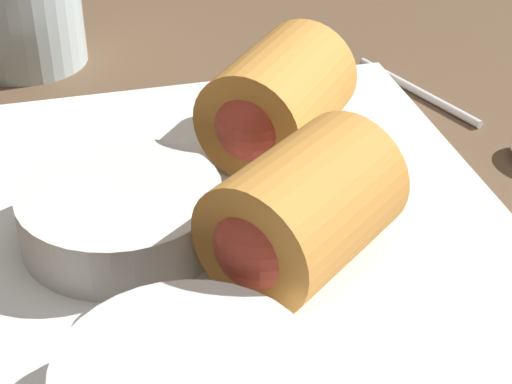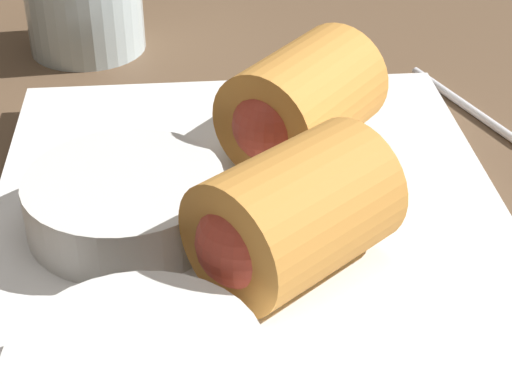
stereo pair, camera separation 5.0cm
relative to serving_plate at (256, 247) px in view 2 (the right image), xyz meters
The scene contains 6 objects.
table_surface 3.14cm from the serving_plate, behind, with size 180.00×140.00×2.00cm.
serving_plate is the anchor object (origin of this frame).
roll_front_left 4.65cm from the serving_plate, 160.73° to the right, with size 9.21×9.51×5.70cm.
roll_front_right 8.21cm from the serving_plate, 21.47° to the right, with size 9.50×9.27×5.70cm.
dipping_bowl_near 6.31cm from the serving_plate, 77.97° to the left, with size 8.98×8.98×2.57cm.
dipping_bowl_far 11.27cm from the serving_plate, 153.34° to the left, with size 8.98×8.98×2.57cm.
Camera 2 is at (-28.34, 2.63, 26.37)cm, focal length 60.00 mm.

